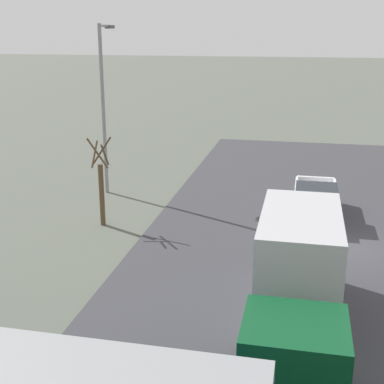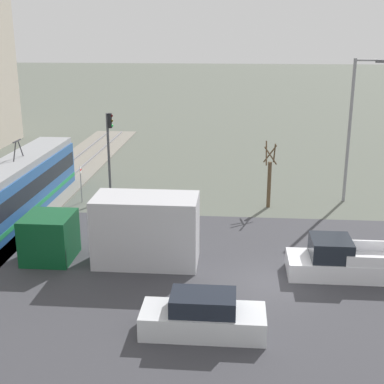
% 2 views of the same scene
% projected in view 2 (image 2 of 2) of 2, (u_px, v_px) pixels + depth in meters
% --- Properties ---
extents(ground_plane, '(320.00, 320.00, 0.00)m').
position_uv_depth(ground_plane, '(271.00, 285.00, 23.84)').
color(ground_plane, '#565B51').
extents(road_surface, '(17.36, 43.32, 0.08)m').
position_uv_depth(road_surface, '(271.00, 284.00, 23.82)').
color(road_surface, '#38383D').
rests_on(road_surface, ground).
extents(light_rail_tram, '(13.75, 2.57, 4.40)m').
position_uv_depth(light_rail_tram, '(21.00, 185.00, 33.10)').
color(light_rail_tram, '#235193').
rests_on(light_rail_tram, ground).
extents(box_truck, '(2.53, 8.40, 3.33)m').
position_uv_depth(box_truck, '(122.00, 232.00, 25.61)').
color(box_truck, '#0C4723').
rests_on(box_truck, ground).
extents(pickup_truck, '(2.10, 5.32, 1.78)m').
position_uv_depth(pickup_truck, '(344.00, 262.00, 24.41)').
color(pickup_truck, silver).
rests_on(pickup_truck, ground).
extents(sedan_car_0, '(1.80, 4.62, 1.58)m').
position_uv_depth(sedan_car_0, '(203.00, 317.00, 19.76)').
color(sedan_car_0, silver).
rests_on(sedan_car_0, ground).
extents(traffic_light_pole, '(0.28, 0.47, 5.73)m').
position_uv_depth(traffic_light_pole, '(109.00, 144.00, 35.01)').
color(traffic_light_pole, '#47474C').
rests_on(traffic_light_pole, ground).
extents(street_tree, '(1.01, 0.84, 4.24)m').
position_uv_depth(street_tree, '(269.00, 178.00, 33.69)').
color(street_tree, brown).
rests_on(street_tree, ground).
extents(street_lamp_near_crossing, '(0.36, 1.95, 9.22)m').
position_uv_depth(street_lamp_near_crossing, '(353.00, 122.00, 33.92)').
color(street_lamp_near_crossing, gray).
rests_on(street_lamp_near_crossing, ground).
extents(no_parking_sign, '(0.32, 0.08, 2.43)m').
position_uv_depth(no_parking_sign, '(81.00, 181.00, 34.79)').
color(no_parking_sign, gray).
rests_on(no_parking_sign, ground).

